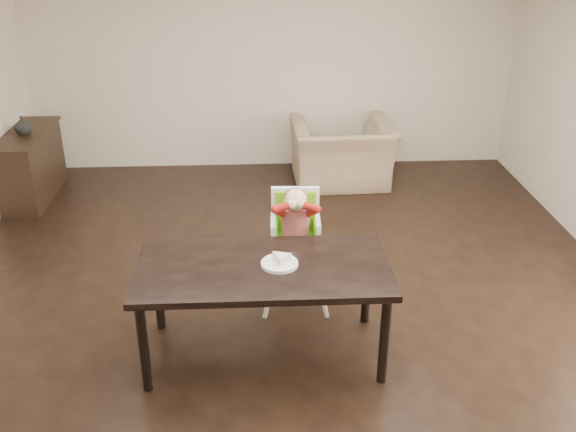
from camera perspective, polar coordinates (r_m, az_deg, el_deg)
name	(u,v)px	position (r m, az deg, el deg)	size (l,w,h in m)	color
ground	(287,314)	(5.36, -0.07, -8.75)	(7.00, 7.00, 0.00)	black
room_walls	(287,94)	(4.58, -0.08, 10.82)	(6.02, 7.02, 2.71)	beige
dining_table	(263,275)	(4.58, -2.21, -5.30)	(1.80, 0.90, 0.75)	black
high_chair	(295,222)	(5.20, 0.67, -0.54)	(0.45, 0.45, 1.04)	white
plate	(280,261)	(4.54, -0.70, -4.06)	(0.35, 0.35, 0.08)	white
armchair	(342,143)	(7.71, 4.81, 6.46)	(1.16, 0.76, 1.02)	#A08565
sideboard	(32,166)	(7.86, -21.84, 4.17)	(0.44, 1.26, 0.79)	black
vase	(23,125)	(7.67, -22.53, 7.44)	(0.19, 0.20, 0.19)	#99999E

